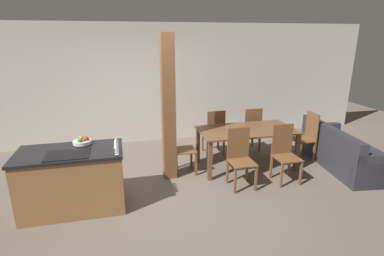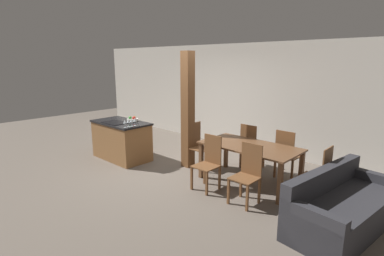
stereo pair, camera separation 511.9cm
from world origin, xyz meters
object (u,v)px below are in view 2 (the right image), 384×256
object	(u,v)px
wine_glass_end	(135,120)
dining_chair_foot_end	(319,175)
wine_glass_middle	(128,121)
wine_glass_near	(125,122)
dining_chair_near_left	(209,162)
timber_post	(188,111)
fruit_bowl	(133,119)
dining_chair_head_end	(198,145)
dining_chair_near_right	(247,173)
couch	(342,209)
dining_chair_far_left	(251,146)
dining_chair_far_right	(287,154)
kitchen_island	(122,140)
dining_table	(250,150)
wine_glass_far	(131,121)

from	to	relation	value
wine_glass_end	dining_chair_foot_end	xyz separation A→B (m)	(3.63, 0.85, -0.52)
wine_glass_middle	dining_chair_foot_end	bearing A→B (deg)	15.64
wine_glass_middle	wine_glass_near	bearing A→B (deg)	-90.00
wine_glass_near	dining_chair_near_left	distance (m)	2.06
wine_glass_middle	timber_post	distance (m)	1.28
wine_glass_near	fruit_bowl	bearing A→B (deg)	131.62
wine_glass_middle	dining_chair_head_end	distance (m)	1.57
dining_chair_near_right	couch	size ratio (longest dim) A/B	0.48
dining_chair_far_left	dining_chair_head_end	bearing A→B (deg)	38.27
wine_glass_middle	dining_chair_far_right	distance (m)	3.28
dining_chair_near_right	couch	bearing A→B (deg)	9.95
dining_chair_far_right	dining_chair_foot_end	bearing A→B (deg)	141.73
dining_chair_foot_end	wine_glass_near	bearing A→B (deg)	-73.13
wine_glass_middle	timber_post	xyz separation A→B (m)	(0.87, 0.91, 0.21)
wine_glass_end	dining_chair_far_right	bearing A→B (deg)	29.18
kitchen_island	dining_chair_far_right	distance (m)	3.70
dining_chair_head_end	dining_chair_foot_end	xyz separation A→B (m)	(2.56, 0.00, 0.00)
dining_table	dining_chair_head_end	distance (m)	1.29
wine_glass_middle	dining_chair_near_right	xyz separation A→B (m)	(2.76, 0.33, -0.52)
fruit_bowl	dining_chair_foot_end	distance (m)	4.18
kitchen_island	dining_chair_far_left	size ratio (longest dim) A/B	1.47
dining_chair_head_end	wine_glass_far	bearing A→B (deg)	131.07
kitchen_island	dining_chair_head_end	bearing A→B (deg)	24.67
dining_chair_foot_end	couch	world-z (taller)	dining_chair_foot_end
timber_post	wine_glass_middle	bearing A→B (deg)	-133.57
wine_glass_far	dining_chair_far_left	distance (m)	2.59
dining_table	dining_chair_foot_end	bearing A→B (deg)	0.00
fruit_bowl	dining_chair_near_left	world-z (taller)	fruit_bowl
wine_glass_middle	dining_table	xyz separation A→B (m)	(2.35, 1.02, -0.37)
wine_glass_middle	dining_table	size ratio (longest dim) A/B	0.09
wine_glass_near	dining_chair_far_left	size ratio (longest dim) A/B	0.17
wine_glass_middle	dining_chair_foot_end	size ratio (longest dim) A/B	0.17
kitchen_island	dining_table	bearing A→B (deg)	14.71
wine_glass_near	timber_post	world-z (taller)	timber_post
dining_chair_far_left	dining_chair_near_right	bearing A→B (deg)	120.38
wine_glass_near	wine_glass_end	distance (m)	0.25
wine_glass_far	dining_chair_foot_end	xyz separation A→B (m)	(3.63, 0.93, -0.52)
fruit_bowl	wine_glass_far	distance (m)	0.62
kitchen_island	dining_chair_far_right	xyz separation A→B (m)	(3.40, 1.48, 0.05)
wine_glass_near	dining_chair_near_left	bearing A→B (deg)	11.91
fruit_bowl	dining_chair_far_right	world-z (taller)	fruit_bowl
fruit_bowl	couch	world-z (taller)	fruit_bowl
kitchen_island	dining_chair_near_right	distance (m)	3.40
couch	dining_chair_near_right	bearing A→B (deg)	107.59
dining_chair_far_left	dining_chair_head_end	size ratio (longest dim) A/B	1.00
wine_glass_near	dining_chair_far_left	distance (m)	2.70
dining_chair_far_right	dining_chair_head_end	distance (m)	1.82
dining_chair_head_end	fruit_bowl	bearing A→B (deg)	109.73
dining_chair_near_left	couch	xyz separation A→B (m)	(2.20, 0.24, -0.22)
fruit_bowl	couch	size ratio (longest dim) A/B	0.13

